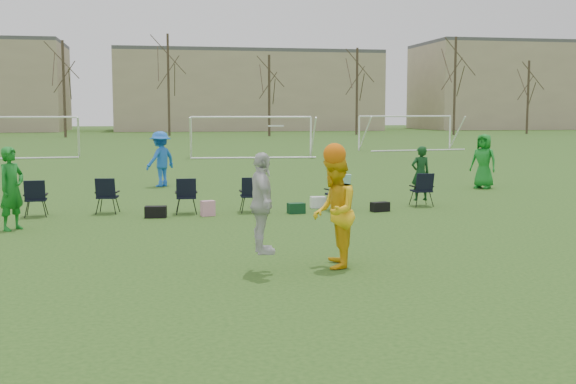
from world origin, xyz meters
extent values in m
plane|color=#254B17|center=(0.00, 0.00, 0.00)|extent=(260.00, 260.00, 0.00)
imported|color=#14711F|center=(-5.14, 5.86, 0.97)|extent=(0.78, 0.84, 1.93)
imported|color=blue|center=(-1.65, 15.14, 1.01)|extent=(1.45, 1.45, 2.02)
imported|color=#167D23|center=(9.67, 12.39, 0.97)|extent=(1.09, 1.12, 1.94)
imported|color=silver|center=(-0.14, 0.36, 1.19)|extent=(0.44, 1.01, 1.72)
imported|color=yellow|center=(1.16, 0.57, 0.98)|extent=(0.95, 1.11, 1.96)
sphere|color=orange|center=(1.16, 0.57, 1.99)|extent=(0.39, 0.39, 0.39)
cylinder|color=white|center=(0.09, 0.32, 2.49)|extent=(0.27, 0.27, 0.03)
imported|color=#103C18|center=(5.72, 8.28, 0.94)|extent=(0.61, 0.43, 1.59)
cube|color=black|center=(-1.88, 7.24, 0.15)|extent=(0.58, 0.36, 0.30)
cube|color=pink|center=(-0.53, 7.30, 0.20)|extent=(0.39, 0.30, 0.40)
cube|color=#0F381D|center=(1.84, 7.33, 0.14)|extent=(0.48, 0.33, 0.28)
cube|color=white|center=(2.67, 8.33, 0.16)|extent=(0.43, 0.31, 0.32)
cylinder|color=white|center=(3.19, 8.25, 0.15)|extent=(0.26, 0.26, 0.30)
cube|color=black|center=(4.18, 7.27, 0.13)|extent=(0.55, 0.37, 0.26)
cube|color=black|center=(-4.95, 8.03, 0.48)|extent=(0.63, 0.63, 0.96)
cube|color=black|center=(-3.15, 8.30, 0.48)|extent=(0.68, 0.68, 0.96)
cube|color=black|center=(-1.07, 7.86, 0.48)|extent=(0.62, 0.62, 0.96)
cube|color=black|center=(0.67, 7.84, 0.48)|extent=(0.62, 0.62, 0.96)
cube|color=black|center=(3.09, 7.81, 0.48)|extent=(0.69, 0.69, 0.96)
cube|color=black|center=(5.72, 8.18, 0.48)|extent=(0.61, 0.61, 0.96)
cylinder|color=white|center=(-6.36, 34.32, 1.20)|extent=(0.12, 0.12, 2.40)
cylinder|color=white|center=(-10.00, 34.00, 2.40)|extent=(7.28, 0.76, 0.12)
cylinder|color=white|center=(0.36, 32.25, 1.20)|extent=(0.12, 0.12, 2.40)
cylinder|color=white|center=(7.64, 31.75, 1.20)|extent=(0.12, 0.12, 2.40)
cylinder|color=white|center=(4.00, 32.00, 2.40)|extent=(7.29, 0.63, 0.12)
cylinder|color=white|center=(12.39, 37.49, 1.20)|extent=(0.12, 0.12, 2.40)
cylinder|color=white|center=(19.61, 38.51, 1.20)|extent=(0.12, 0.12, 2.40)
cylinder|color=white|center=(16.00, 38.00, 2.40)|extent=(7.25, 1.13, 0.12)
cylinder|color=#382B21|center=(-11.00, 68.50, 5.10)|extent=(0.28, 0.28, 10.20)
cylinder|color=#382B21|center=(0.00, 71.50, 5.70)|extent=(0.28, 0.28, 11.40)
cylinder|color=#382B21|center=(11.00, 68.50, 4.50)|extent=(0.28, 0.28, 9.00)
cylinder|color=#382B21|center=(22.00, 71.50, 5.10)|extent=(0.28, 0.28, 10.20)
cylinder|color=#382B21|center=(33.00, 68.50, 5.70)|extent=(0.28, 0.28, 11.40)
cylinder|color=#382B21|center=(44.00, 71.50, 4.50)|extent=(0.28, 0.28, 9.00)
cube|color=tan|center=(12.00, 96.00, 5.50)|extent=(38.00, 16.00, 11.00)
cube|color=tan|center=(55.00, 96.00, 6.50)|extent=(30.00, 16.00, 13.00)
camera|label=1|loc=(-1.94, -11.53, 2.73)|focal=45.00mm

